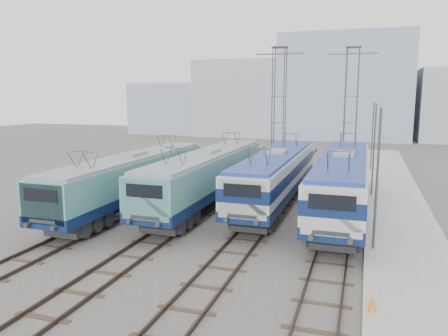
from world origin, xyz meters
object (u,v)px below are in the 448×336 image
at_px(catenary_tower_west, 279,105).
at_px(mast_mid, 374,152).
at_px(safety_cone, 372,303).
at_px(locomotive_center_left, 207,174).
at_px(mast_front, 377,183).
at_px(mast_rear, 372,137).
at_px(catenary_tower_east, 351,105).
at_px(locomotive_center_right, 276,173).
at_px(locomotive_far_right, 343,178).
at_px(locomotive_far_left, 132,177).

bearing_deg(catenary_tower_west, mast_mid, -42.93).
bearing_deg(safety_cone, mast_mid, 89.69).
xyz_separation_m(locomotive_center_left, catenary_tower_west, (2.25, 13.69, 4.38)).
distance_m(mast_front, mast_rear, 24.00).
xyz_separation_m(catenary_tower_east, mast_mid, (2.10, -10.00, -3.14)).
bearing_deg(locomotive_center_left, mast_rear, 58.47).
height_order(locomotive_center_right, safety_cone, locomotive_center_right).
bearing_deg(mast_rear, locomotive_far_right, -96.13).
distance_m(mast_mid, safety_cone, 18.79).
bearing_deg(mast_mid, mast_rear, 90.00).
bearing_deg(locomotive_far_right, mast_front, -74.75).
relative_size(locomotive_center_left, safety_cone, 33.63).
xyz_separation_m(locomotive_far_left, catenary_tower_east, (13.25, 17.97, 4.44)).
bearing_deg(mast_rear, catenary_tower_east, -136.40).
relative_size(locomotive_far_left, mast_mid, 2.52).
distance_m(locomotive_center_right, catenary_tower_east, 15.24).
height_order(locomotive_center_left, mast_mid, mast_mid).
bearing_deg(mast_front, mast_rear, 90.00).
height_order(locomotive_far_right, mast_rear, mast_rear).
bearing_deg(mast_mid, mast_front, -90.00).
bearing_deg(mast_front, safety_cone, -90.87).
bearing_deg(mast_mid, catenary_tower_east, 101.86).
distance_m(locomotive_center_left, mast_rear, 20.79).
distance_m(locomotive_center_right, catenary_tower_west, 12.94).
distance_m(locomotive_center_right, mast_front, 10.31).
height_order(catenary_tower_east, mast_front, catenary_tower_east).
height_order(mast_mid, mast_rear, same).
bearing_deg(locomotive_center_left, catenary_tower_west, 80.66).
xyz_separation_m(mast_front, safety_cone, (-0.10, -6.56, -2.93)).
xyz_separation_m(locomotive_far_left, safety_cone, (15.25, -10.59, -1.63)).
relative_size(catenary_tower_west, catenary_tower_east, 1.00).
bearing_deg(catenary_tower_west, safety_cone, -72.26).
relative_size(locomotive_far_left, mast_rear, 2.52).
height_order(locomotive_far_left, mast_mid, mast_mid).
height_order(locomotive_center_left, locomotive_center_right, locomotive_center_left).
relative_size(locomotive_center_right, catenary_tower_west, 1.49).
height_order(locomotive_far_left, catenary_tower_east, catenary_tower_east).
bearing_deg(catenary_tower_east, mast_front, -84.55).
distance_m(locomotive_far_right, mast_mid, 5.65).
bearing_deg(locomotive_center_right, locomotive_far_left, -156.04).
bearing_deg(locomotive_far_right, catenary_tower_west, 117.06).
bearing_deg(locomotive_far_left, locomotive_center_right, 23.96).
bearing_deg(locomotive_center_right, mast_front, -51.65).
distance_m(locomotive_far_left, locomotive_center_left, 5.05).
bearing_deg(mast_front, catenary_tower_east, 95.45).
bearing_deg(mast_rear, locomotive_center_left, -121.53).
height_order(catenary_tower_west, safety_cone, catenary_tower_west).
height_order(locomotive_far_right, mast_front, mast_front).
relative_size(locomotive_center_left, catenary_tower_west, 1.52).
xyz_separation_m(catenary_tower_east, safety_cone, (2.00, -28.56, -6.07)).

